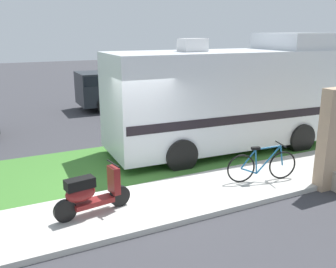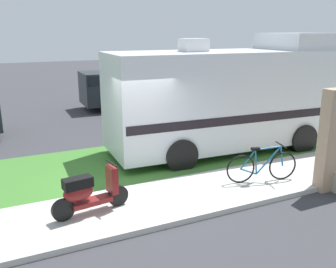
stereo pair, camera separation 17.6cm
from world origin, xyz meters
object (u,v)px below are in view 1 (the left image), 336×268
object	(u,v)px
pickup_truck_far	(120,89)
motorhome_rv	(225,97)
scooter	(90,193)
bicycle	(262,165)

from	to	relation	value
pickup_truck_far	motorhome_rv	bearing A→B (deg)	-85.31
motorhome_rv	pickup_truck_far	xyz separation A→B (m)	(-0.64, 7.81, -0.75)
scooter	bicycle	size ratio (longest dim) A/B	0.92
scooter	bicycle	bearing A→B (deg)	-2.20
scooter	pickup_truck_far	world-z (taller)	pickup_truck_far
bicycle	scooter	bearing A→B (deg)	177.80
scooter	bicycle	distance (m)	4.16
motorhome_rv	bicycle	distance (m)	3.05
scooter	pickup_truck_far	xyz separation A→B (m)	(4.30, 10.35, 0.37)
scooter	motorhome_rv	bearing A→B (deg)	27.25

